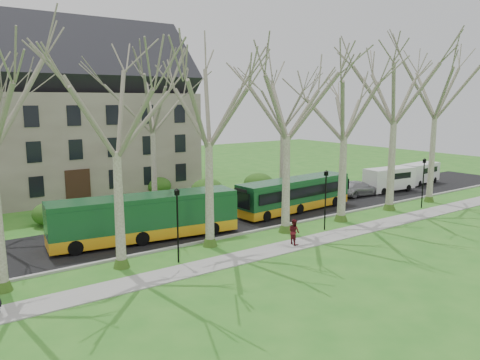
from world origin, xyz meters
The scene contains 15 objects.
ground centered at (0.00, 0.00, 0.00)m, with size 120.00×120.00×0.00m, color #2C7421.
sidewalk centered at (0.00, -2.50, 0.03)m, with size 70.00×2.00×0.06m, color gray.
road centered at (0.00, 5.50, 0.03)m, with size 80.00×8.00×0.06m, color black.
curb centered at (0.00, 1.50, 0.07)m, with size 80.00×0.25×0.14m, color #A5A39E.
building centered at (-6.00, 24.00, 8.07)m, with size 26.50×12.20×16.00m.
tree_row_verge centered at (0.00, 0.30, 7.00)m, with size 49.00×7.00×14.00m.
tree_row_far centered at (-1.33, 11.00, 6.00)m, with size 33.00×7.00×12.00m.
lamp_row centered at (0.00, -1.00, 2.57)m, with size 36.22×0.22×4.30m.
hedges centered at (-4.67, 14.00, 1.00)m, with size 30.60×8.60×2.00m.
bus_lead centered at (-5.67, 4.16, 1.62)m, with size 12.50×2.60×3.12m, color #154C26, non-canonical shape.
bus_follow centered at (8.11, 4.58, 1.48)m, with size 11.38×2.37×2.85m, color #154C26, non-canonical shape.
sedan centered at (17.56, 5.66, 0.79)m, with size 2.04×5.02×1.46m, color #9F9FA4.
van_a centered at (21.74, 5.25, 1.28)m, with size 5.58×2.03×2.44m, color silver, non-canonical shape.
van_b centered at (28.40, 6.10, 1.21)m, with size 5.28×1.92×2.30m, color silver, non-canonical shape.
pedestrian_b centered at (1.74, -2.41, 0.90)m, with size 0.81×0.63×1.68m, color #58141A.
Camera 1 is at (-18.23, -24.25, 9.32)m, focal length 35.00 mm.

